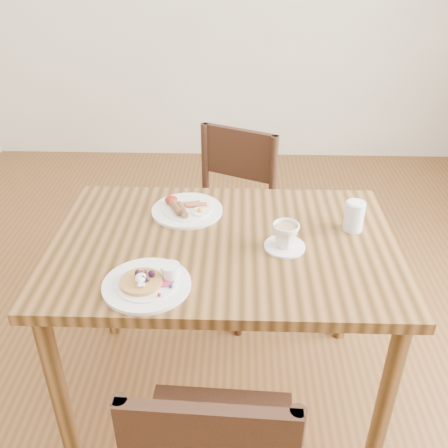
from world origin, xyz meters
The scene contains 7 objects.
ground centered at (0.00, 0.00, 0.00)m, with size 5.00×5.00×0.00m, color brown.
dining_table centered at (0.00, 0.00, 0.65)m, with size 1.20×0.80×0.75m.
chair_far centered at (-0.01, 0.62, 0.49)m, with size 0.56×0.56×0.88m.
pancake_plate centered at (-0.22, -0.25, 0.76)m, with size 0.27×0.27×0.06m.
breakfast_plate centered at (-0.15, 0.20, 0.76)m, with size 0.27×0.27×0.04m.
teacup_saucer centered at (0.21, -0.03, 0.79)m, with size 0.14×0.14×0.09m.
water_glass centered at (0.46, 0.09, 0.80)m, with size 0.07×0.07×0.11m, color silver.
Camera 1 is at (0.05, -1.45, 1.70)m, focal length 40.00 mm.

